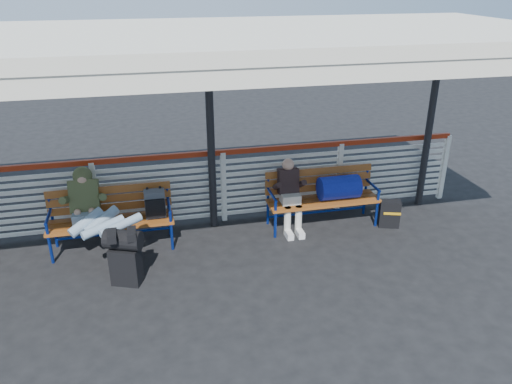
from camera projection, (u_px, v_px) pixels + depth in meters
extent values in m
plane|color=black|center=(93.00, 303.00, 6.27)|extent=(60.00, 60.00, 0.00)
cube|color=silver|center=(96.00, 198.00, 7.72)|extent=(12.00, 0.04, 1.04)
cube|color=#98260D|center=(91.00, 162.00, 7.48)|extent=(12.00, 0.06, 0.08)
cube|color=silver|center=(444.00, 167.00, 8.95)|extent=(0.08, 0.08, 1.20)
cube|color=silver|center=(63.00, 41.00, 5.82)|extent=(12.60, 3.60, 0.16)
cube|color=silver|center=(41.00, 81.00, 4.32)|extent=(12.60, 0.06, 0.30)
cylinder|color=black|center=(211.00, 138.00, 7.59)|extent=(0.12, 0.12, 3.00)
cylinder|color=black|center=(430.00, 123.00, 8.34)|extent=(0.12, 0.12, 3.00)
cube|color=black|center=(126.00, 266.00, 6.58)|extent=(0.44, 0.35, 0.52)
cylinder|color=black|center=(123.00, 240.00, 6.42)|extent=(0.54, 0.42, 0.27)
cube|color=brown|center=(111.00, 222.00, 7.31)|extent=(1.80, 0.50, 0.04)
cube|color=brown|center=(110.00, 199.00, 7.43)|extent=(1.80, 0.10, 0.40)
cylinder|color=navy|center=(51.00, 249.00, 7.05)|extent=(0.04, 0.04, 0.45)
cylinder|color=navy|center=(172.00, 236.00, 7.40)|extent=(0.04, 0.04, 0.45)
cylinder|color=navy|center=(53.00, 220.00, 7.38)|extent=(0.04, 0.04, 0.90)
cylinder|color=navy|center=(169.00, 209.00, 7.72)|extent=(0.04, 0.04, 0.90)
cube|color=#515459|center=(155.00, 204.00, 7.37)|extent=(0.30, 0.19, 0.42)
cube|color=brown|center=(323.00, 201.00, 8.00)|extent=(1.80, 0.50, 0.04)
cube|color=brown|center=(319.00, 179.00, 8.12)|extent=(1.80, 0.10, 0.40)
cylinder|color=navy|center=(275.00, 224.00, 7.73)|extent=(0.04, 0.04, 0.45)
cylinder|color=navy|center=(376.00, 214.00, 8.08)|extent=(0.04, 0.04, 0.45)
cylinder|color=navy|center=(268.00, 199.00, 8.06)|extent=(0.04, 0.04, 0.90)
cylinder|color=navy|center=(366.00, 190.00, 8.41)|extent=(0.04, 0.04, 0.90)
cylinder|color=navy|center=(339.00, 187.00, 7.96)|extent=(0.65, 0.38, 0.38)
cube|color=#88A1B7|center=(86.00, 218.00, 7.25)|extent=(0.36, 0.26, 0.18)
cube|color=#4A502A|center=(85.00, 196.00, 7.32)|extent=(0.42, 0.38, 0.53)
sphere|color=#4A502A|center=(82.00, 176.00, 7.29)|extent=(0.28, 0.28, 0.28)
sphere|color=tan|center=(82.00, 178.00, 7.26)|extent=(0.21, 0.21, 0.21)
cube|color=black|center=(112.00, 236.00, 6.30)|extent=(0.11, 0.27, 0.10)
cube|color=black|center=(132.00, 234.00, 6.35)|extent=(0.11, 0.27, 0.10)
cube|color=beige|center=(290.00, 199.00, 7.88)|extent=(0.30, 0.24, 0.16)
cube|color=black|center=(288.00, 181.00, 7.90)|extent=(0.32, 0.23, 0.42)
sphere|color=tan|center=(288.00, 164.00, 7.81)|extent=(0.19, 0.19, 0.19)
cylinder|color=beige|center=(287.00, 221.00, 7.82)|extent=(0.11, 0.11, 0.46)
cylinder|color=beige|center=(298.00, 220.00, 7.85)|extent=(0.11, 0.11, 0.46)
cube|color=silver|center=(289.00, 234.00, 7.80)|extent=(0.10, 0.24, 0.10)
cube|color=silver|center=(300.00, 233.00, 7.84)|extent=(0.10, 0.24, 0.10)
cube|color=black|center=(389.00, 214.00, 8.08)|extent=(0.36, 0.27, 0.45)
cube|color=orange|center=(392.00, 214.00, 7.97)|extent=(0.26, 0.10, 0.04)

